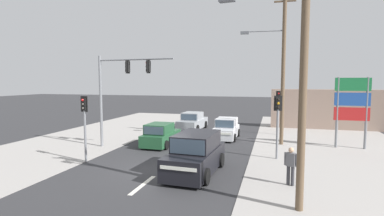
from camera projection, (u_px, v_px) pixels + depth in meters
name	position (u px, v px, depth m)	size (l,w,h in m)	color
ground_plane	(160.00, 171.00, 14.51)	(140.00, 140.00, 0.00)	#303033
lane_dash_near	(143.00, 185.00, 12.59)	(0.20, 2.40, 0.01)	silver
lane_dash_mid	(179.00, 156.00, 17.39)	(0.20, 2.40, 0.01)	silver
lane_dash_far	(200.00, 140.00, 22.19)	(0.20, 2.40, 0.01)	silver
kerb_right_verge	(355.00, 174.00, 14.06)	(10.00, 44.00, 0.02)	#A39E99
kerb_left_verge	(66.00, 144.00, 20.60)	(8.00, 40.00, 0.02)	#A39E99
utility_pole_foreground_right	(300.00, 48.00, 9.66)	(3.77, 0.65, 10.12)	brown
utility_pole_midground_right	(282.00, 61.00, 20.09)	(3.78, 0.45, 10.71)	brown
traffic_signal_mast	(117.00, 84.00, 19.17)	(5.28, 0.56, 6.00)	slate
pedestal_signal_right_kerb	(278.00, 116.00, 16.53)	(0.44, 0.30, 3.56)	slate
pedestal_signal_left_kerb	(85.00, 117.00, 16.00)	(0.44, 0.30, 3.56)	slate
pedestal_signal_far_median	(279.00, 105.00, 24.11)	(0.44, 0.30, 3.56)	slate
shopping_plaza_sign	(352.00, 103.00, 19.14)	(2.10, 0.16, 4.60)	slate
shopfront_wall_far	(340.00, 110.00, 26.81)	(12.00, 1.00, 3.60)	gray
suv_kerbside_parked	(196.00, 155.00, 14.18)	(2.25, 4.63, 1.90)	black
hatchback_oncoming_mid	(161.00, 135.00, 20.21)	(1.83, 3.67, 1.53)	#235633
sedan_oncoming_near	(192.00, 122.00, 26.86)	(2.05, 4.31, 1.56)	#A3A8AD
hatchback_crossing_left	(226.00, 129.00, 22.79)	(1.81, 3.66, 1.53)	silver
pedestrian_at_kerb	(291.00, 164.00, 12.41)	(0.53, 0.33, 1.63)	#333338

